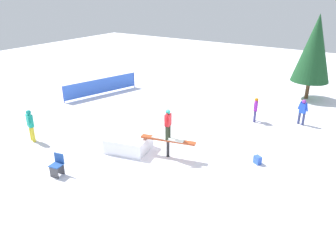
# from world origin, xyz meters

# --- Properties ---
(ground_plane) EXTENTS (60.00, 60.00, 0.00)m
(ground_plane) POSITION_xyz_m (0.00, 0.00, 0.00)
(ground_plane) COLOR white
(rail_feature) EXTENTS (2.43, 0.84, 0.84)m
(rail_feature) POSITION_xyz_m (0.00, 0.00, 0.71)
(rail_feature) COLOR black
(rail_feature) RESTS_ON ground
(snow_kicker_ramp) EXTENTS (2.10, 1.88, 0.67)m
(snow_kicker_ramp) POSITION_xyz_m (-1.83, -0.44, 0.33)
(snow_kicker_ramp) COLOR white
(snow_kicker_ramp) RESTS_ON ground
(main_rider_on_rail) EXTENTS (1.46, 0.66, 1.34)m
(main_rider_on_rail) POSITION_xyz_m (0.00, 0.00, 1.49)
(main_rider_on_rail) COLOR white
(main_rider_on_rail) RESTS_ON rail_feature
(bystander_purple) EXTENTS (0.28, 0.61, 1.34)m
(bystander_purple) POSITION_xyz_m (1.75, 5.97, 0.75)
(bystander_purple) COLOR #3B3A77
(bystander_purple) RESTS_ON ground
(bystander_blue) EXTENTS (0.59, 0.29, 1.39)m
(bystander_blue) POSITION_xyz_m (3.97, 6.90, 0.78)
(bystander_blue) COLOR navy
(bystander_blue) RESTS_ON ground
(bystander_teal) EXTENTS (0.68, 0.32, 1.57)m
(bystander_teal) POSITION_xyz_m (-6.26, -2.22, 0.88)
(bystander_teal) COLOR gold
(bystander_teal) RESTS_ON ground
(folding_chair) EXTENTS (0.51, 0.51, 0.88)m
(folding_chair) POSITION_xyz_m (-2.77, -3.61, 0.41)
(folding_chair) COLOR #3F3F44
(folding_chair) RESTS_ON ground
(backpack_on_snow) EXTENTS (0.37, 0.34, 0.34)m
(backpack_on_snow) POSITION_xyz_m (3.45, 1.52, 0.17)
(backpack_on_snow) COLOR blue
(backpack_on_snow) RESTS_ON ground
(safety_fence) EXTENTS (1.53, 5.30, 1.10)m
(safety_fence) POSITION_xyz_m (-8.64, 4.94, 0.60)
(safety_fence) COLOR blue
(safety_fence) RESTS_ON ground
(pine_tree_near) EXTENTS (2.35, 2.35, 5.35)m
(pine_tree_near) POSITION_xyz_m (3.24, 11.71, 3.26)
(pine_tree_near) COLOR #4C331E
(pine_tree_near) RESTS_ON ground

